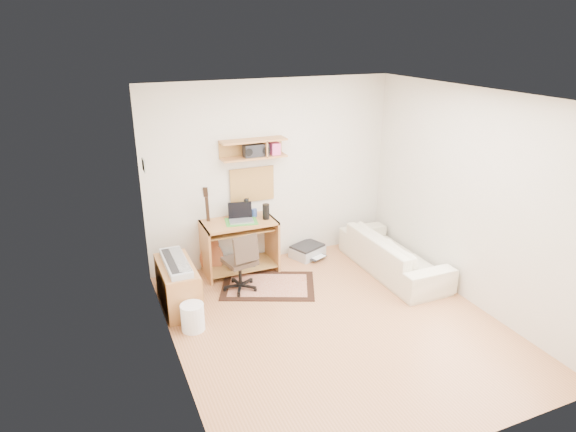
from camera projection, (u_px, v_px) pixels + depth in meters
name	position (u px, v px, depth m)	size (l,w,h in m)	color
floor	(335.00, 324.00, 5.81)	(3.60, 4.00, 0.01)	#B97A4D
ceiling	(344.00, 95.00, 4.88)	(3.60, 4.00, 0.01)	white
back_wall	(271.00, 173.00, 7.07)	(3.60, 0.01, 2.60)	beige
left_wall	(170.00, 247.00, 4.68)	(0.01, 4.00, 2.60)	beige
right_wall	(472.00, 199.00, 6.01)	(0.01, 4.00, 2.60)	beige
wall_shelf	(254.00, 149.00, 6.71)	(0.90, 0.25, 0.26)	#BC7B42
cork_board	(252.00, 184.00, 6.98)	(0.64, 0.03, 0.49)	tan
wall_photo	(144.00, 165.00, 5.83)	(0.02, 0.20, 0.15)	#4C8CBF
desk	(240.00, 247.00, 6.94)	(1.00, 0.55, 0.75)	#BC7B42
laptop	(241.00, 213.00, 6.76)	(0.32, 0.32, 0.25)	silver
speaker	(266.00, 212.00, 6.86)	(0.10, 0.10, 0.21)	black
desk_lamp	(248.00, 207.00, 6.95)	(0.09, 0.09, 0.28)	black
pencil_cup	(254.00, 213.00, 6.97)	(0.08, 0.08, 0.11)	#324C98
boombox	(256.00, 150.00, 6.72)	(0.33, 0.15, 0.17)	black
rug	(268.00, 285.00, 6.65)	(1.21, 0.81, 0.02)	#D3B28E
task_chair	(240.00, 261.00, 6.43)	(0.42, 0.42, 0.82)	#33271E
cabinet	(178.00, 286.00, 6.10)	(0.40, 0.90, 0.55)	#BC7B42
music_keyboard	(176.00, 263.00, 5.99)	(0.26, 0.82, 0.07)	#B2B5BA
guitar	(210.00, 232.00, 6.83)	(0.33, 0.20, 1.22)	#9C5330
waste_basket	(193.00, 317.00, 5.65)	(0.27, 0.27, 0.32)	white
printer	(307.00, 251.00, 7.49)	(0.46, 0.36, 0.17)	#A5A8AA
sofa	(394.00, 248.00, 6.95)	(1.84, 0.54, 0.72)	beige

